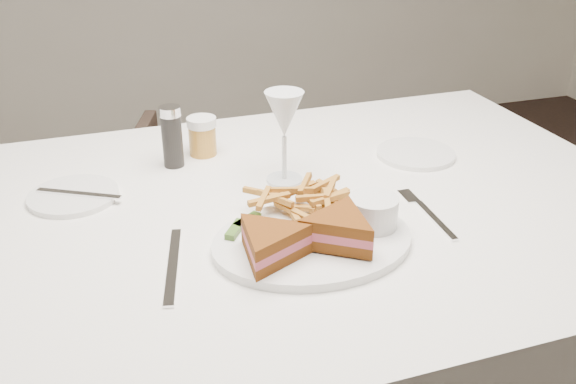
% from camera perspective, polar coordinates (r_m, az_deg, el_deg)
% --- Properties ---
extents(table, '(1.38, 0.94, 0.75)m').
position_cam_1_polar(table, '(1.35, -0.66, -15.36)').
color(table, white).
rests_on(table, ground).
extents(chair_far, '(0.73, 0.71, 0.61)m').
position_cam_1_polar(chair_far, '(2.06, -5.47, -1.47)').
color(chair_far, '#44332A').
rests_on(chair_far, ground).
extents(table_setting, '(0.84, 0.59, 0.18)m').
position_cam_1_polar(table_setting, '(1.07, 0.30, -0.60)').
color(table_setting, white).
rests_on(table_setting, table).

